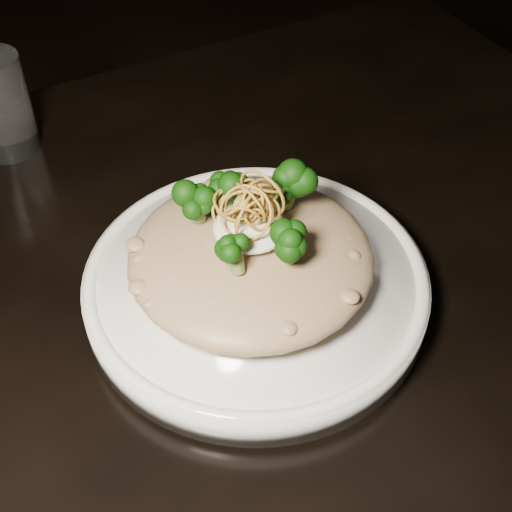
{
  "coord_description": "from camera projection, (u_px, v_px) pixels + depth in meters",
  "views": [
    {
      "loc": [
        -0.17,
        -0.42,
        1.24
      ],
      "look_at": [
        0.03,
        -0.04,
        0.81
      ],
      "focal_mm": 50.0,
      "sensor_mm": 36.0,
      "label": 1
    }
  ],
  "objects": [
    {
      "name": "table",
      "position": [
        208.0,
        336.0,
        0.73
      ],
      "size": [
        1.1,
        0.8,
        0.75
      ],
      "color": "black",
      "rests_on": "ground"
    },
    {
      "name": "plate",
      "position": [
        256.0,
        287.0,
        0.64
      ],
      "size": [
        0.31,
        0.31,
        0.03
      ],
      "primitive_type": "cylinder",
      "color": "white",
      "rests_on": "table"
    },
    {
      "name": "risotto",
      "position": [
        251.0,
        257.0,
        0.61
      ],
      "size": [
        0.21,
        0.21,
        0.05
      ],
      "primitive_type": "ellipsoid",
      "color": "brown",
      "rests_on": "plate"
    },
    {
      "name": "broccoli",
      "position": [
        249.0,
        213.0,
        0.58
      ],
      "size": [
        0.14,
        0.14,
        0.05
      ],
      "primitive_type": null,
      "color": "black",
      "rests_on": "risotto"
    },
    {
      "name": "cheese",
      "position": [
        251.0,
        227.0,
        0.59
      ],
      "size": [
        0.06,
        0.06,
        0.02
      ],
      "primitive_type": "ellipsoid",
      "color": "white",
      "rests_on": "risotto"
    },
    {
      "name": "shallots",
      "position": [
        253.0,
        201.0,
        0.58
      ],
      "size": [
        0.05,
        0.05,
        0.03
      ],
      "primitive_type": null,
      "color": "brown",
      "rests_on": "cheese"
    },
    {
      "name": "drinking_glass",
      "position": [
        0.0,
        105.0,
        0.78
      ],
      "size": [
        0.08,
        0.08,
        0.11
      ],
      "primitive_type": "cylinder",
      "rotation": [
        0.0,
        0.0,
        -0.37
      ],
      "color": "white",
      "rests_on": "table"
    }
  ]
}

